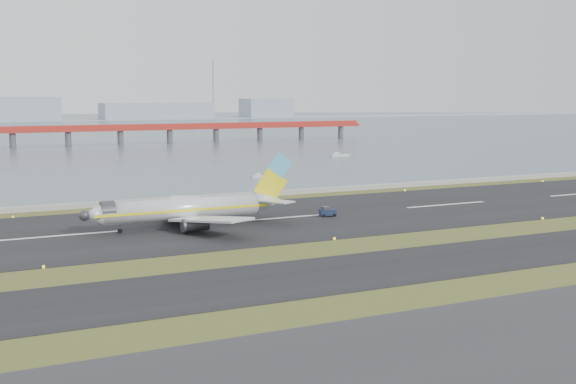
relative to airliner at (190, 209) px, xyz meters
name	(u,v)px	position (x,y,z in m)	size (l,w,h in m)	color
ground	(358,249)	(17.57, -28.01, -3.46)	(1000.00, 1000.00, 0.00)	#344418
taxiway_strip	(404,265)	(17.57, -40.01, -3.41)	(1000.00, 18.00, 0.10)	black
runway_strip	(276,219)	(17.57, 1.99, -3.41)	(1000.00, 45.00, 0.10)	black
seawall	(221,196)	(17.57, 31.99, -2.96)	(1000.00, 2.50, 1.00)	gray
bay_water	(28,128)	(17.57, 431.99, -3.46)	(1400.00, 800.00, 1.30)	#41515C
red_pier	(120,130)	(37.57, 221.99, 3.82)	(260.00, 5.00, 10.20)	#A3241B
far_shoreline	(24,114)	(31.19, 591.99, 2.61)	(1400.00, 80.00, 60.50)	#929DAD
airliner	(190,209)	(0.00, 0.00, 0.00)	(38.52, 32.89, 12.80)	silver
pushback_tug	(327,212)	(27.49, -0.08, -2.50)	(3.33, 2.26, 1.98)	#141E39
workboat_near	(261,176)	(42.27, 65.79, -3.00)	(6.22, 2.75, 1.46)	silver
workboat_far	(339,155)	(98.22, 119.55, -2.88)	(7.62, 2.66, 1.83)	silver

